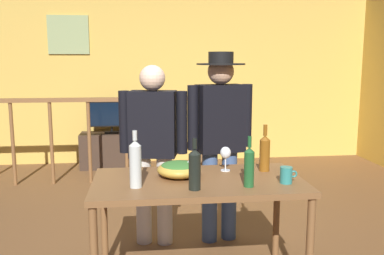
% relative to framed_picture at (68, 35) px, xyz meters
% --- Properties ---
extents(ground_plane, '(8.17, 8.17, 0.00)m').
position_rel_framed_picture_xyz_m(ground_plane, '(1.42, -2.87, -1.90)').
color(ground_plane, brown).
extents(back_wall, '(6.28, 0.10, 2.54)m').
position_rel_framed_picture_xyz_m(back_wall, '(1.42, 0.06, -0.63)').
color(back_wall, gold).
rests_on(back_wall, ground_plane).
extents(framed_picture, '(0.58, 0.03, 0.55)m').
position_rel_framed_picture_xyz_m(framed_picture, '(0.00, 0.00, 0.00)').
color(framed_picture, '#8FA169').
extents(stair_railing, '(3.32, 0.10, 1.13)m').
position_rel_framed_picture_xyz_m(stair_railing, '(0.61, -1.07, -1.21)').
color(stair_railing, brown).
rests_on(stair_railing, ground_plane).
extents(tv_console, '(0.90, 0.40, 0.50)m').
position_rel_framed_picture_xyz_m(tv_console, '(0.60, -0.29, -1.65)').
color(tv_console, '#38281E').
rests_on(tv_console, ground_plane).
extents(flat_screen_tv, '(0.66, 0.12, 0.46)m').
position_rel_framed_picture_xyz_m(flat_screen_tv, '(0.60, -0.32, -1.13)').
color(flat_screen_tv, black).
rests_on(flat_screen_tv, tv_console).
extents(serving_table, '(1.41, 0.75, 0.76)m').
position_rel_framed_picture_xyz_m(serving_table, '(1.40, -3.67, -1.22)').
color(serving_table, brown).
rests_on(serving_table, ground_plane).
extents(salad_bowl, '(0.30, 0.30, 0.18)m').
position_rel_framed_picture_xyz_m(salad_bowl, '(1.28, -3.59, -1.08)').
color(salad_bowl, gold).
rests_on(salad_bowl, serving_table).
extents(wine_glass, '(0.08, 0.08, 0.18)m').
position_rel_framed_picture_xyz_m(wine_glass, '(1.63, -3.47, -1.01)').
color(wine_glass, silver).
rests_on(wine_glass, serving_table).
extents(wine_bottle_dark, '(0.08, 0.08, 0.32)m').
position_rel_framed_picture_xyz_m(wine_bottle_dark, '(1.35, -3.89, -1.01)').
color(wine_bottle_dark, black).
rests_on(wine_bottle_dark, serving_table).
extents(wine_bottle_green, '(0.06, 0.06, 0.32)m').
position_rel_framed_picture_xyz_m(wine_bottle_green, '(1.70, -3.86, -1.01)').
color(wine_bottle_green, '#1E5628').
rests_on(wine_bottle_green, serving_table).
extents(wine_bottle_amber, '(0.07, 0.07, 0.34)m').
position_rel_framed_picture_xyz_m(wine_bottle_amber, '(1.91, -3.51, -1.00)').
color(wine_bottle_amber, brown).
rests_on(wine_bottle_amber, serving_table).
extents(wine_bottle_clear, '(0.08, 0.08, 0.36)m').
position_rel_framed_picture_xyz_m(wine_bottle_clear, '(0.99, -3.79, -0.98)').
color(wine_bottle_clear, silver).
rests_on(wine_bottle_clear, serving_table).
extents(mug_teal, '(0.12, 0.08, 0.11)m').
position_rel_framed_picture_xyz_m(mug_teal, '(1.96, -3.82, -1.09)').
color(mug_teal, teal).
rests_on(mug_teal, serving_table).
extents(person_standing_left, '(0.56, 0.29, 1.51)m').
position_rel_framed_picture_xyz_m(person_standing_left, '(1.12, -2.95, -1.02)').
color(person_standing_left, beige).
rests_on(person_standing_left, ground_plane).
extents(person_standing_right, '(0.56, 0.40, 1.62)m').
position_rel_framed_picture_xyz_m(person_standing_right, '(1.68, -2.95, -0.94)').
color(person_standing_right, '#3D5684').
rests_on(person_standing_right, ground_plane).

